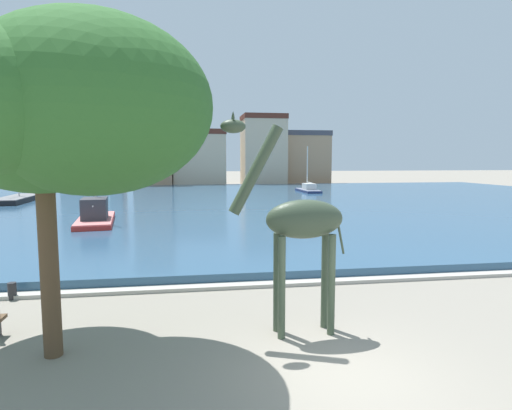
{
  "coord_description": "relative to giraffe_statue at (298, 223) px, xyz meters",
  "views": [
    {
      "loc": [
        -2.86,
        -7.34,
        4.07
      ],
      "look_at": [
        -0.13,
        10.15,
        2.2
      ],
      "focal_mm": 29.88,
      "sensor_mm": 36.0,
      "label": 1
    }
  ],
  "objects": [
    {
      "name": "mooring_bollard",
      "position": [
        -7.65,
        3.67,
        -2.37
      ],
      "size": [
        0.24,
        0.24,
        0.5
      ],
      "primitive_type": "cylinder",
      "color": "#232326",
      "rests_on": "ground"
    },
    {
      "name": "sailboat_black",
      "position": [
        -17.7,
        31.95,
        -2.18
      ],
      "size": [
        2.63,
        9.05,
        7.56
      ],
      "color": "black",
      "rests_on": "ground"
    },
    {
      "name": "sailboat_navy",
      "position": [
        11.23,
        39.08,
        -2.15
      ],
      "size": [
        1.7,
        6.59,
        5.7
      ],
      "color": "navy",
      "rests_on": "ground"
    },
    {
      "name": "quay_edge_coping",
      "position": [
        0.4,
        3.82,
        -2.56
      ],
      "size": [
        85.2,
        0.5,
        0.12
      ],
      "primitive_type": "cube",
      "color": "#ADA89E",
      "rests_on": "ground"
    },
    {
      "name": "ground_plane",
      "position": [
        0.4,
        -2.08,
        -2.62
      ],
      "size": [
        300.0,
        300.0,
        0.0
      ],
      "primitive_type": "plane",
      "color": "gray"
    },
    {
      "name": "townhouse_tall_gabled",
      "position": [
        9.38,
        58.73,
        3.02
      ],
      "size": [
        6.79,
        6.89,
        11.25
      ],
      "color": "#C6B293",
      "rests_on": "ground"
    },
    {
      "name": "townhouse_wide_warehouse",
      "position": [
        -0.86,
        58.77,
        1.8
      ],
      "size": [
        8.13,
        6.68,
        8.8
      ],
      "color": "#C6B293",
      "rests_on": "ground"
    },
    {
      "name": "sailboat_teal",
      "position": [
        -12.6,
        47.13,
        -2.23
      ],
      "size": [
        2.33,
        7.08,
        6.36
      ],
      "color": "teal",
      "rests_on": "ground"
    },
    {
      "name": "townhouse_end_terrace",
      "position": [
        -16.84,
        59.1,
        3.0
      ],
      "size": [
        8.95,
        5.24,
        11.2
      ],
      "color": "gray",
      "rests_on": "ground"
    },
    {
      "name": "sailboat_red",
      "position": [
        -8.02,
        16.99,
        -2.01
      ],
      "size": [
        2.82,
        7.46,
        8.55
      ],
      "color": "red",
      "rests_on": "ground"
    },
    {
      "name": "townhouse_narrow_midrow",
      "position": [
        16.46,
        61.08,
        1.84
      ],
      "size": [
        8.46,
        6.77,
        8.89
      ],
      "color": "tan",
      "rests_on": "ground"
    },
    {
      "name": "townhouse_corner_house",
      "position": [
        -7.82,
        58.37,
        4.14
      ],
      "size": [
        5.76,
        7.23,
        13.48
      ],
      "color": "tan",
      "rests_on": "ground"
    },
    {
      "name": "harbor_water",
      "position": [
        0.4,
        30.16,
        -2.42
      ],
      "size": [
        85.2,
        52.18,
        0.39
      ],
      "primitive_type": "cube",
      "color": "#2D5170",
      "rests_on": "ground"
    },
    {
      "name": "giraffe_statue",
      "position": [
        0.0,
        0.0,
        0.0
      ],
      "size": [
        2.94,
        0.76,
        5.13
      ],
      "color": "#3D4C38",
      "rests_on": "ground"
    },
    {
      "name": "shade_tree",
      "position": [
        -5.11,
        -0.33,
        2.39
      ],
      "size": [
        5.93,
        5.68,
        6.89
      ],
      "color": "brown",
      "rests_on": "ground"
    }
  ]
}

